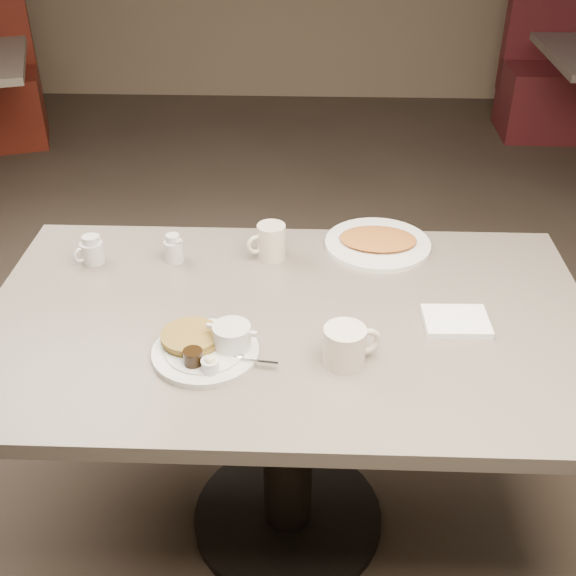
{
  "coord_description": "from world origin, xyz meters",
  "views": [
    {
      "loc": [
        0.05,
        -1.42,
        1.76
      ],
      "look_at": [
        0.0,
        0.02,
        0.82
      ],
      "focal_mm": 44.45,
      "sensor_mm": 36.0,
      "label": 1
    }
  ],
  "objects_px": {
    "diner_table": "(288,370)",
    "hash_plate": "(378,242)",
    "coffee_mug_near": "(346,345)",
    "creamer_left": "(92,251)",
    "creamer_right": "(174,249)",
    "coffee_mug_far": "(270,242)",
    "main_plate": "(208,345)"
  },
  "relations": [
    {
      "from": "creamer_left",
      "to": "creamer_right",
      "type": "bearing_deg",
      "value": 4.45
    },
    {
      "from": "main_plate",
      "to": "creamer_left",
      "type": "relative_size",
      "value": 3.75
    },
    {
      "from": "coffee_mug_near",
      "to": "creamer_right",
      "type": "distance_m",
      "value": 0.62
    },
    {
      "from": "coffee_mug_near",
      "to": "hash_plate",
      "type": "bearing_deg",
      "value": 78.37
    },
    {
      "from": "main_plate",
      "to": "coffee_mug_far",
      "type": "bearing_deg",
      "value": 74.97
    },
    {
      "from": "diner_table",
      "to": "coffee_mug_near",
      "type": "bearing_deg",
      "value": -51.44
    },
    {
      "from": "creamer_right",
      "to": "hash_plate",
      "type": "distance_m",
      "value": 0.57
    },
    {
      "from": "main_plate",
      "to": "coffee_mug_near",
      "type": "distance_m",
      "value": 0.31
    },
    {
      "from": "diner_table",
      "to": "hash_plate",
      "type": "xyz_separation_m",
      "value": [
        0.24,
        0.35,
        0.18
      ]
    },
    {
      "from": "creamer_left",
      "to": "hash_plate",
      "type": "height_order",
      "value": "creamer_left"
    },
    {
      "from": "creamer_left",
      "to": "creamer_right",
      "type": "relative_size",
      "value": 1.05
    },
    {
      "from": "coffee_mug_far",
      "to": "creamer_left",
      "type": "height_order",
      "value": "coffee_mug_far"
    },
    {
      "from": "main_plate",
      "to": "coffee_mug_far",
      "type": "height_order",
      "value": "coffee_mug_far"
    },
    {
      "from": "coffee_mug_near",
      "to": "creamer_left",
      "type": "xyz_separation_m",
      "value": [
        -0.68,
        0.41,
        -0.01
      ]
    },
    {
      "from": "coffee_mug_far",
      "to": "creamer_right",
      "type": "xyz_separation_m",
      "value": [
        -0.26,
        -0.03,
        -0.01
      ]
    },
    {
      "from": "diner_table",
      "to": "hash_plate",
      "type": "relative_size",
      "value": 4.73
    },
    {
      "from": "diner_table",
      "to": "hash_plate",
      "type": "bearing_deg",
      "value": 55.57
    },
    {
      "from": "hash_plate",
      "to": "creamer_left",
      "type": "bearing_deg",
      "value": -171.63
    },
    {
      "from": "coffee_mug_far",
      "to": "hash_plate",
      "type": "distance_m",
      "value": 0.31
    },
    {
      "from": "main_plate",
      "to": "coffee_mug_far",
      "type": "distance_m",
      "value": 0.45
    },
    {
      "from": "coffee_mug_near",
      "to": "coffee_mug_far",
      "type": "relative_size",
      "value": 1.21
    },
    {
      "from": "diner_table",
      "to": "hash_plate",
      "type": "height_order",
      "value": "hash_plate"
    },
    {
      "from": "creamer_right",
      "to": "diner_table",
      "type": "bearing_deg",
      "value": -38.49
    },
    {
      "from": "diner_table",
      "to": "creamer_right",
      "type": "height_order",
      "value": "creamer_right"
    },
    {
      "from": "creamer_left",
      "to": "hash_plate",
      "type": "relative_size",
      "value": 0.26
    },
    {
      "from": "main_plate",
      "to": "creamer_right",
      "type": "relative_size",
      "value": 3.94
    },
    {
      "from": "main_plate",
      "to": "creamer_right",
      "type": "xyz_separation_m",
      "value": [
        -0.15,
        0.41,
        0.01
      ]
    },
    {
      "from": "diner_table",
      "to": "creamer_left",
      "type": "relative_size",
      "value": 17.86
    },
    {
      "from": "diner_table",
      "to": "coffee_mug_near",
      "type": "relative_size",
      "value": 10.34
    },
    {
      "from": "main_plate",
      "to": "diner_table",
      "type": "bearing_deg",
      "value": 40.99
    },
    {
      "from": "creamer_right",
      "to": "main_plate",
      "type": "bearing_deg",
      "value": -70.01
    },
    {
      "from": "diner_table",
      "to": "main_plate",
      "type": "xyz_separation_m",
      "value": [
        -0.17,
        -0.15,
        0.19
      ]
    }
  ]
}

